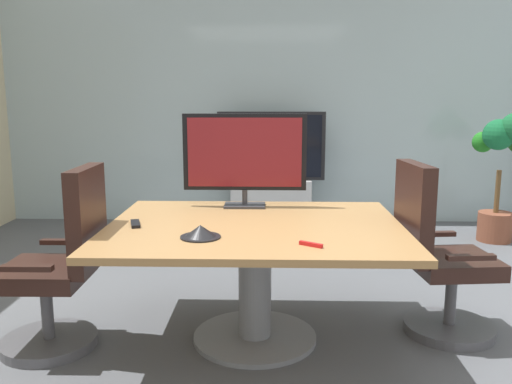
% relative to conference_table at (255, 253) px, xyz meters
% --- Properties ---
extents(ground_plane, '(7.31, 7.31, 0.00)m').
position_rel_conference_table_xyz_m(ground_plane, '(0.02, 0.08, -0.56)').
color(ground_plane, '#515459').
extents(wall_back_glass_partition, '(6.18, 0.10, 2.98)m').
position_rel_conference_table_xyz_m(wall_back_glass_partition, '(0.02, 3.23, 0.94)').
color(wall_back_glass_partition, '#9EB2B7').
rests_on(wall_back_glass_partition, ground).
extents(conference_table, '(1.75, 1.38, 0.73)m').
position_rel_conference_table_xyz_m(conference_table, '(0.00, 0.00, 0.00)').
color(conference_table, olive).
rests_on(conference_table, ground).
extents(office_chair_left, '(0.60, 0.57, 1.09)m').
position_rel_conference_table_xyz_m(office_chair_left, '(-1.14, -0.13, -0.10)').
color(office_chair_left, '#4C4C51').
rests_on(office_chair_left, ground).
extents(office_chair_right, '(0.62, 0.60, 1.09)m').
position_rel_conference_table_xyz_m(office_chair_right, '(1.14, 0.12, -0.10)').
color(office_chair_right, '#4C4C51').
rests_on(office_chair_right, ground).
extents(tv_monitor, '(0.84, 0.18, 0.64)m').
position_rel_conference_table_xyz_m(tv_monitor, '(-0.08, 0.52, 0.54)').
color(tv_monitor, '#333338').
rests_on(tv_monitor, conference_table).
extents(wall_display_unit, '(1.20, 0.36, 1.31)m').
position_rel_conference_table_xyz_m(wall_display_unit, '(0.10, 2.87, -0.11)').
color(wall_display_unit, '#B7BABC').
rests_on(wall_display_unit, ground).
extents(potted_plant, '(0.55, 0.65, 1.33)m').
position_rel_conference_table_xyz_m(potted_plant, '(2.42, 2.31, 0.28)').
color(potted_plant, brown).
rests_on(potted_plant, ground).
extents(conference_phone, '(0.22, 0.22, 0.07)m').
position_rel_conference_table_xyz_m(conference_phone, '(-0.28, -0.31, 0.21)').
color(conference_phone, black).
rests_on(conference_phone, conference_table).
extents(remote_control, '(0.10, 0.18, 0.02)m').
position_rel_conference_table_xyz_m(remote_control, '(-0.71, -0.04, 0.19)').
color(remote_control, black).
rests_on(remote_control, conference_table).
extents(whiteboard_marker, '(0.12, 0.09, 0.02)m').
position_rel_conference_table_xyz_m(whiteboard_marker, '(0.30, -0.46, 0.19)').
color(whiteboard_marker, red).
rests_on(whiteboard_marker, conference_table).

